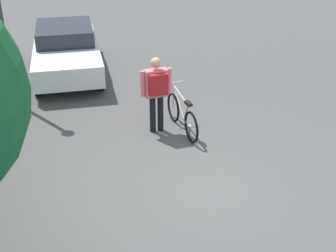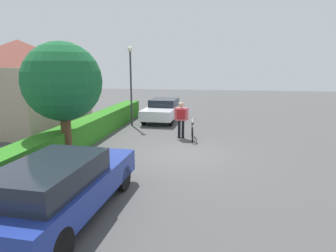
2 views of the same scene
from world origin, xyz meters
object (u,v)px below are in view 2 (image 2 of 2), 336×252
person_rider (181,117)px  parked_car_near (62,186)px  street_lamp (131,76)px  parked_car_far (163,109)px  tree_kerbside (63,82)px  bicycle (192,131)px

person_rider → parked_car_near: bearing=167.6°
parked_car_near → street_lamp: size_ratio=1.05×
parked_car_far → tree_kerbside: (-8.10, 1.95, 2.08)m
street_lamp → tree_kerbside: street_lamp is taller
bicycle → tree_kerbside: bearing=131.9°
street_lamp → bicycle: bearing=-124.0°
parked_car_near → bicycle: bearing=-16.4°
parked_car_near → parked_car_far: bearing=-0.0°
street_lamp → tree_kerbside: bearing=175.0°
parked_car_near → person_rider: person_rider is taller
tree_kerbside → bicycle: bearing=-48.1°
parked_car_near → street_lamp: bearing=8.1°
parked_car_far → person_rider: size_ratio=2.60×
parked_car_near → bicycle: 7.75m
bicycle → street_lamp: bearing=56.0°
parked_car_far → street_lamp: (-1.96, 1.42, 2.11)m
person_rider → street_lamp: 4.24m
parked_car_near → tree_kerbside: size_ratio=1.10×
person_rider → tree_kerbside: bearing=136.5°
person_rider → street_lamp: street_lamp is taller
parked_car_near → person_rider: bearing=-12.4°
person_rider → street_lamp: bearing=52.7°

